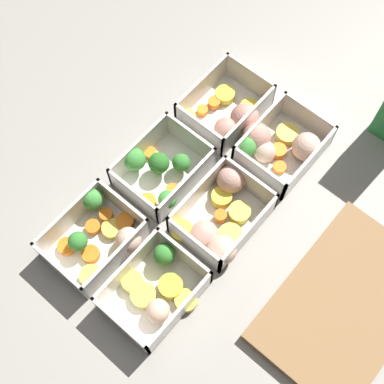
{
  "coord_description": "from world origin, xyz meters",
  "views": [
    {
      "loc": [
        0.27,
        0.23,
        0.81
      ],
      "look_at": [
        0.0,
        0.0,
        0.02
      ],
      "focal_mm": 50.0,
      "sensor_mm": 36.0,
      "label": 1
    }
  ],
  "objects_px": {
    "container_near_left": "(230,113)",
    "container_far_left": "(278,145)",
    "container_near_center": "(160,169)",
    "container_far_right": "(156,290)",
    "container_near_right": "(99,236)",
    "container_far_center": "(221,218)"
  },
  "relations": [
    {
      "from": "container_far_center",
      "to": "container_near_right",
      "type": "bearing_deg",
      "value": -40.18
    },
    {
      "from": "container_far_center",
      "to": "container_far_right",
      "type": "height_order",
      "value": "same"
    },
    {
      "from": "container_far_left",
      "to": "container_far_right",
      "type": "height_order",
      "value": "same"
    },
    {
      "from": "container_near_center",
      "to": "container_far_right",
      "type": "bearing_deg",
      "value": 40.28
    },
    {
      "from": "container_far_center",
      "to": "container_far_right",
      "type": "relative_size",
      "value": 1.16
    },
    {
      "from": "container_far_left",
      "to": "container_far_center",
      "type": "bearing_deg",
      "value": 3.38
    },
    {
      "from": "container_far_center",
      "to": "container_near_center",
      "type": "bearing_deg",
      "value": -90.13
    },
    {
      "from": "container_near_right",
      "to": "container_far_center",
      "type": "relative_size",
      "value": 0.87
    },
    {
      "from": "container_near_left",
      "to": "container_far_left",
      "type": "height_order",
      "value": "same"
    },
    {
      "from": "container_near_center",
      "to": "container_far_center",
      "type": "bearing_deg",
      "value": 89.87
    },
    {
      "from": "container_near_right",
      "to": "container_far_right",
      "type": "relative_size",
      "value": 1.01
    },
    {
      "from": "container_far_left",
      "to": "container_far_center",
      "type": "xyz_separation_m",
      "value": [
        0.16,
        0.01,
        -0.0
      ]
    },
    {
      "from": "container_near_left",
      "to": "container_far_right",
      "type": "bearing_deg",
      "value": 19.56
    },
    {
      "from": "container_near_left",
      "to": "container_far_left",
      "type": "xyz_separation_m",
      "value": [
        -0.0,
        0.1,
        0.0
      ]
    },
    {
      "from": "container_near_right",
      "to": "container_far_center",
      "type": "distance_m",
      "value": 0.19
    },
    {
      "from": "container_near_right",
      "to": "container_far_center",
      "type": "xyz_separation_m",
      "value": [
        -0.15,
        0.12,
        0.0
      ]
    },
    {
      "from": "container_far_center",
      "to": "container_far_right",
      "type": "xyz_separation_m",
      "value": [
        0.15,
        -0.0,
        -0.0
      ]
    },
    {
      "from": "container_near_center",
      "to": "container_far_center",
      "type": "distance_m",
      "value": 0.13
    },
    {
      "from": "container_near_left",
      "to": "container_near_right",
      "type": "height_order",
      "value": "same"
    },
    {
      "from": "container_near_right",
      "to": "container_far_left",
      "type": "distance_m",
      "value": 0.33
    },
    {
      "from": "container_near_center",
      "to": "container_far_left",
      "type": "relative_size",
      "value": 1.03
    },
    {
      "from": "container_near_left",
      "to": "container_far_left",
      "type": "relative_size",
      "value": 1.03
    }
  ]
}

